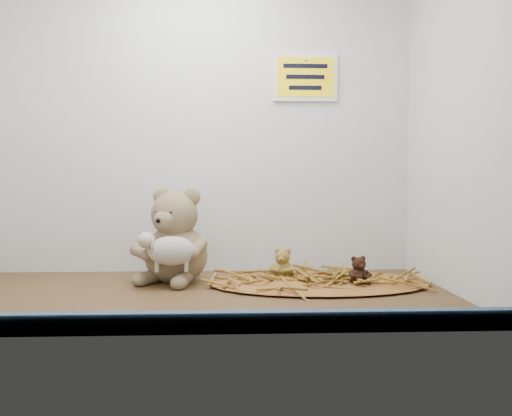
{
  "coord_description": "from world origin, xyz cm",
  "views": [
    {
      "loc": [
        10.13,
        -112.2,
        25.5
      ],
      "look_at": [
        15.1,
        4.57,
        19.37
      ],
      "focal_mm": 35.0,
      "sensor_mm": 36.0,
      "label": 1
    }
  ],
  "objects_px": {
    "mini_teddy_tan": "(283,262)",
    "main_teddy": "(176,235)",
    "toy_lamb": "(172,251)",
    "mini_teddy_brown": "(359,269)"
  },
  "relations": [
    {
      "from": "mini_teddy_tan",
      "to": "main_teddy",
      "type": "bearing_deg",
      "value": -166.42
    },
    {
      "from": "toy_lamb",
      "to": "mini_teddy_tan",
      "type": "relative_size",
      "value": 1.97
    },
    {
      "from": "mini_teddy_brown",
      "to": "toy_lamb",
      "type": "bearing_deg",
      "value": 166.21
    },
    {
      "from": "mini_teddy_brown",
      "to": "main_teddy",
      "type": "bearing_deg",
      "value": 155.41
    },
    {
      "from": "mini_teddy_tan",
      "to": "mini_teddy_brown",
      "type": "distance_m",
      "value": 0.19
    },
    {
      "from": "main_teddy",
      "to": "mini_teddy_brown",
      "type": "relative_size",
      "value": 3.53
    },
    {
      "from": "toy_lamb",
      "to": "mini_teddy_tan",
      "type": "xyz_separation_m",
      "value": [
        0.27,
        0.07,
        -0.04
      ]
    },
    {
      "from": "toy_lamb",
      "to": "mini_teddy_brown",
      "type": "relative_size",
      "value": 2.22
    },
    {
      "from": "mini_teddy_tan",
      "to": "mini_teddy_brown",
      "type": "bearing_deg",
      "value": -7.71
    },
    {
      "from": "toy_lamb",
      "to": "mini_teddy_brown",
      "type": "bearing_deg",
      "value": -0.72
    }
  ]
}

